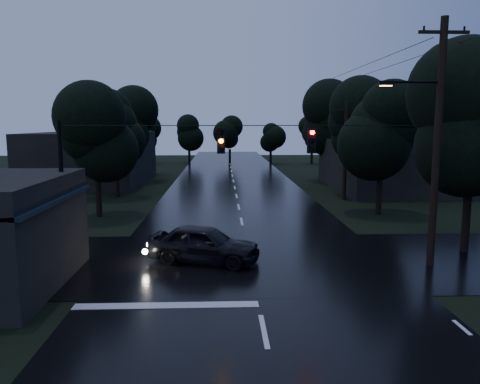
{
  "coord_description": "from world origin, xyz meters",
  "views": [
    {
      "loc": [
        -1.17,
        -7.56,
        5.89
      ],
      "look_at": [
        -0.28,
        15.44,
        2.5
      ],
      "focal_mm": 35.0,
      "sensor_mm": 36.0,
      "label": 1
    }
  ],
  "objects": [
    {
      "name": "tree_left_b",
      "position": [
        -9.6,
        30.0,
        5.62
      ],
      "size": [
        4.2,
        4.2,
        8.85
      ],
      "color": "black",
      "rests_on": "ground"
    },
    {
      "name": "tree_left_a",
      "position": [
        -9.0,
        22.0,
        5.24
      ],
      "size": [
        3.92,
        3.92,
        8.26
      ],
      "color": "black",
      "rests_on": "ground"
    },
    {
      "name": "utility_pole_far",
      "position": [
        8.3,
        28.0,
        3.88
      ],
      "size": [
        2.0,
        0.3,
        7.5
      ],
      "color": "black",
      "rests_on": "ground"
    },
    {
      "name": "car",
      "position": [
        -1.95,
        11.82,
        0.81
      ],
      "size": [
        5.1,
        3.2,
        1.62
      ],
      "primitive_type": "imported",
      "rotation": [
        0.0,
        0.0,
        1.28
      ],
      "color": "black",
      "rests_on": "ground"
    },
    {
      "name": "cross_street",
      "position": [
        0.0,
        12.0,
        0.0
      ],
      "size": [
        60.0,
        9.0,
        0.02
      ],
      "primitive_type": "cube",
      "color": "black",
      "rests_on": "ground"
    },
    {
      "name": "anchor_pole_left",
      "position": [
        -7.5,
        11.0,
        3.0
      ],
      "size": [
        0.18,
        0.18,
        6.0
      ],
      "primitive_type": "cylinder",
      "color": "black",
      "rests_on": "ground"
    },
    {
      "name": "tree_corner_near",
      "position": [
        10.0,
        13.0,
        5.99
      ],
      "size": [
        4.48,
        4.48,
        9.44
      ],
      "color": "black",
      "rests_on": "ground"
    },
    {
      "name": "tree_right_c",
      "position": [
        10.2,
        40.0,
        6.37
      ],
      "size": [
        4.76,
        4.76,
        10.03
      ],
      "color": "black",
      "rests_on": "ground"
    },
    {
      "name": "tree_right_b",
      "position": [
        9.6,
        30.0,
        5.99
      ],
      "size": [
        4.48,
        4.48,
        9.44
      ],
      "color": "black",
      "rests_on": "ground"
    },
    {
      "name": "building_far_left",
      "position": [
        -14.0,
        40.0,
        2.5
      ],
      "size": [
        10.0,
        16.0,
        5.0
      ],
      "primitive_type": "cube",
      "color": "black",
      "rests_on": "ground"
    },
    {
      "name": "building_far_right",
      "position": [
        14.0,
        34.0,
        2.2
      ],
      "size": [
        10.0,
        14.0,
        4.4
      ],
      "primitive_type": "cube",
      "color": "black",
      "rests_on": "ground"
    },
    {
      "name": "tree_left_c",
      "position": [
        -10.2,
        40.0,
        5.99
      ],
      "size": [
        4.48,
        4.48,
        9.44
      ],
      "color": "black",
      "rests_on": "ground"
    },
    {
      "name": "tree_right_a",
      "position": [
        9.0,
        22.0,
        5.62
      ],
      "size": [
        4.2,
        4.2,
        8.85
      ],
      "color": "black",
      "rests_on": "ground"
    },
    {
      "name": "span_signals",
      "position": [
        0.56,
        10.99,
        5.24
      ],
      "size": [
        15.0,
        0.37,
        1.12
      ],
      "color": "black",
      "rests_on": "ground"
    },
    {
      "name": "utility_pole_main",
      "position": [
        7.41,
        11.0,
        5.26
      ],
      "size": [
        3.5,
        0.3,
        10.0
      ],
      "color": "black",
      "rests_on": "ground"
    },
    {
      "name": "main_road",
      "position": [
        0.0,
        30.0,
        0.0
      ],
      "size": [
        12.0,
        120.0,
        0.02
      ],
      "primitive_type": "cube",
      "color": "black",
      "rests_on": "ground"
    }
  ]
}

